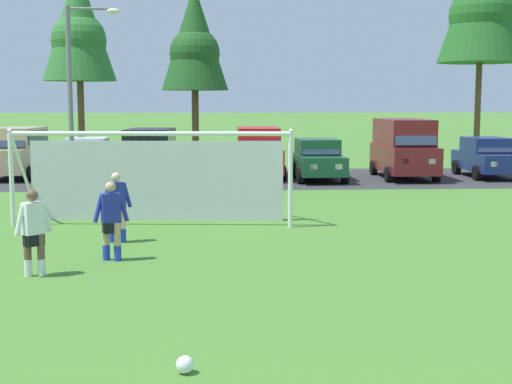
{
  "coord_description": "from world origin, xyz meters",
  "views": [
    {
      "loc": [
        -1.74,
        -3.05,
        3.26
      ],
      "look_at": [
        -0.9,
        11.6,
        1.43
      ],
      "focal_mm": 50.76,
      "sensor_mm": 36.0,
      "label": 1
    }
  ],
  "objects_px": {
    "soccer_ball": "(185,365)",
    "parked_car_slot_center": "(258,152)",
    "parked_car_slot_center_right": "(318,159)",
    "parked_car_slot_far_right": "(487,157)",
    "street_lamp": "(76,96)",
    "soccer_goal": "(155,175)",
    "player_striker_near": "(117,207)",
    "parked_car_slot_center_left": "(150,155)",
    "player_midfield_center": "(34,233)",
    "player_defender_far": "(111,221)",
    "parked_car_slot_far_left": "(17,152)",
    "parked_car_slot_left": "(87,157)",
    "parked_car_slot_right": "(404,147)"
  },
  "relations": [
    {
      "from": "parked_car_slot_far_right",
      "to": "parked_car_slot_center",
      "type": "bearing_deg",
      "value": 177.87
    },
    {
      "from": "player_striker_near",
      "to": "soccer_ball",
      "type": "bearing_deg",
      "value": -77.15
    },
    {
      "from": "player_striker_near",
      "to": "parked_car_slot_center_left",
      "type": "relative_size",
      "value": 0.35
    },
    {
      "from": "soccer_goal",
      "to": "player_midfield_center",
      "type": "bearing_deg",
      "value": -106.22
    },
    {
      "from": "soccer_goal",
      "to": "player_defender_far",
      "type": "distance_m",
      "value": 4.91
    },
    {
      "from": "soccer_goal",
      "to": "parked_car_slot_right",
      "type": "xyz_separation_m",
      "value": [
        9.7,
        10.77,
        0.05
      ]
    },
    {
      "from": "player_striker_near",
      "to": "parked_car_slot_center_right",
      "type": "relative_size",
      "value": 0.39
    },
    {
      "from": "soccer_goal",
      "to": "parked_car_slot_right",
      "type": "height_order",
      "value": "soccer_goal"
    },
    {
      "from": "parked_car_slot_far_right",
      "to": "street_lamp",
      "type": "bearing_deg",
      "value": -165.87
    },
    {
      "from": "soccer_ball",
      "to": "parked_car_slot_far_left",
      "type": "relative_size",
      "value": 0.05
    },
    {
      "from": "parked_car_slot_left",
      "to": "parked_car_slot_center_left",
      "type": "distance_m",
      "value": 3.33
    },
    {
      "from": "parked_car_slot_far_left",
      "to": "parked_car_slot_left",
      "type": "relative_size",
      "value": 1.11
    },
    {
      "from": "parked_car_slot_far_left",
      "to": "parked_car_slot_center",
      "type": "distance_m",
      "value": 10.37
    },
    {
      "from": "parked_car_slot_far_left",
      "to": "street_lamp",
      "type": "distance_m",
      "value": 6.66
    },
    {
      "from": "soccer_ball",
      "to": "parked_car_slot_center_right",
      "type": "relative_size",
      "value": 0.05
    },
    {
      "from": "parked_car_slot_far_right",
      "to": "street_lamp",
      "type": "xyz_separation_m",
      "value": [
        -16.75,
        -4.22,
        2.57
      ]
    },
    {
      "from": "player_striker_near",
      "to": "parked_car_slot_right",
      "type": "relative_size",
      "value": 0.34
    },
    {
      "from": "player_striker_near",
      "to": "player_midfield_center",
      "type": "height_order",
      "value": "same"
    },
    {
      "from": "soccer_ball",
      "to": "parked_car_slot_right",
      "type": "xyz_separation_m",
      "value": [
        8.46,
        22.01,
        1.23
      ]
    },
    {
      "from": "parked_car_slot_left",
      "to": "parked_car_slot_center",
      "type": "xyz_separation_m",
      "value": [
        7.34,
        -0.37,
        0.24
      ]
    },
    {
      "from": "player_striker_near",
      "to": "parked_car_slot_center_right",
      "type": "height_order",
      "value": "parked_car_slot_center_right"
    },
    {
      "from": "player_midfield_center",
      "to": "parked_car_slot_center_left",
      "type": "distance_m",
      "value": 16.11
    },
    {
      "from": "player_striker_near",
      "to": "parked_car_slot_center_left",
      "type": "height_order",
      "value": "parked_car_slot_center_left"
    },
    {
      "from": "soccer_ball",
      "to": "parked_car_slot_center",
      "type": "height_order",
      "value": "parked_car_slot_center"
    },
    {
      "from": "player_defender_far",
      "to": "parked_car_slot_far_right",
      "type": "relative_size",
      "value": 0.39
    },
    {
      "from": "player_midfield_center",
      "to": "player_defender_far",
      "type": "relative_size",
      "value": 1.0
    },
    {
      "from": "player_defender_far",
      "to": "soccer_goal",
      "type": "bearing_deg",
      "value": 83.91
    },
    {
      "from": "parked_car_slot_center_right",
      "to": "parked_car_slot_far_right",
      "type": "bearing_deg",
      "value": 5.9
    },
    {
      "from": "parked_car_slot_center_right",
      "to": "parked_car_slot_right",
      "type": "xyz_separation_m",
      "value": [
        3.79,
        0.59,
        0.47
      ]
    },
    {
      "from": "parked_car_slot_left",
      "to": "parked_car_slot_center_right",
      "type": "relative_size",
      "value": 1.0
    },
    {
      "from": "parked_car_slot_center_right",
      "to": "parked_car_slot_far_right",
      "type": "height_order",
      "value": "same"
    },
    {
      "from": "parked_car_slot_far_left",
      "to": "parked_car_slot_center_right",
      "type": "bearing_deg",
      "value": -7.65
    },
    {
      "from": "soccer_goal",
      "to": "player_defender_far",
      "type": "height_order",
      "value": "soccer_goal"
    },
    {
      "from": "player_striker_near",
      "to": "parked_car_slot_right",
      "type": "distance_m",
      "value": 17.15
    },
    {
      "from": "soccer_ball",
      "to": "parked_car_slot_far_right",
      "type": "xyz_separation_m",
      "value": [
        12.18,
        22.19,
        0.77
      ]
    },
    {
      "from": "soccer_goal",
      "to": "player_defender_far",
      "type": "xyz_separation_m",
      "value": [
        -0.52,
        -4.86,
        -0.47
      ]
    },
    {
      "from": "soccer_goal",
      "to": "street_lamp",
      "type": "distance_m",
      "value": 7.82
    },
    {
      "from": "parked_car_slot_center_left",
      "to": "soccer_ball",
      "type": "bearing_deg",
      "value": -83.93
    },
    {
      "from": "soccer_goal",
      "to": "soccer_ball",
      "type": "bearing_deg",
      "value": -83.71
    },
    {
      "from": "soccer_goal",
      "to": "player_striker_near",
      "type": "bearing_deg",
      "value": -102.96
    },
    {
      "from": "soccer_goal",
      "to": "player_midfield_center",
      "type": "distance_m",
      "value": 6.39
    },
    {
      "from": "soccer_ball",
      "to": "soccer_goal",
      "type": "height_order",
      "value": "soccer_goal"
    },
    {
      "from": "soccer_ball",
      "to": "player_defender_far",
      "type": "bearing_deg",
      "value": 105.4
    },
    {
      "from": "player_midfield_center",
      "to": "parked_car_slot_center_right",
      "type": "relative_size",
      "value": 0.39
    },
    {
      "from": "soccer_goal",
      "to": "parked_car_slot_center_right",
      "type": "bearing_deg",
      "value": 59.87
    },
    {
      "from": "soccer_ball",
      "to": "parked_car_slot_center_left",
      "type": "distance_m",
      "value": 21.34
    },
    {
      "from": "parked_car_slot_center",
      "to": "parked_car_slot_center_right",
      "type": "relative_size",
      "value": 1.09
    },
    {
      "from": "player_striker_near",
      "to": "parked_car_slot_far_left",
      "type": "height_order",
      "value": "parked_car_slot_far_left"
    },
    {
      "from": "parked_car_slot_center_left",
      "to": "player_striker_near",
      "type": "bearing_deg",
      "value": -88.44
    },
    {
      "from": "parked_car_slot_far_right",
      "to": "player_striker_near",
      "type": "bearing_deg",
      "value": -135.48
    }
  ]
}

